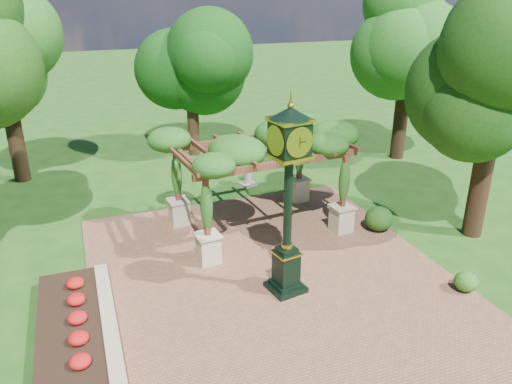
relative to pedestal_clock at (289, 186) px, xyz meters
name	(u,v)px	position (x,y,z in m)	size (l,w,h in m)	color
ground	(288,301)	(-0.14, -0.49, -3.12)	(120.00, 120.00, 0.00)	#1E4714
brick_plaza	(274,281)	(-0.14, 0.51, -3.10)	(10.00, 12.00, 0.04)	brown
border_wall	(109,321)	(-4.74, 0.01, -2.92)	(0.35, 5.00, 0.40)	#C6B793
flower_bed	(70,330)	(-5.64, 0.01, -2.94)	(1.50, 5.00, 0.36)	red
pedestal_clock	(289,186)	(0.00, 0.00, 0.00)	(1.19, 1.19, 5.23)	black
pergola	(259,149)	(0.67, 3.88, -0.22)	(5.91, 4.02, 3.53)	beige
sundial	(248,174)	(1.64, 7.84, -2.63)	(0.79, 0.79, 1.12)	gray
shrub_front	(466,281)	(4.61, -1.76, -2.80)	(0.63, 0.63, 0.57)	#2D601B
shrub_mid	(379,219)	(4.43, 2.25, -2.66)	(0.95, 0.95, 0.85)	#1E4714
shrub_back	(298,185)	(3.19, 6.16, -2.72)	(0.81, 0.81, 0.73)	#245919
tree_west_far	(1,61)	(-7.33, 11.78, 1.94)	(3.94, 3.94, 7.39)	black
tree_north	(190,66)	(0.54, 12.75, 1.23)	(3.91, 3.91, 6.34)	#372616
tree_east_far	(411,27)	(9.75, 8.79, 2.99)	(3.92, 3.92, 8.92)	black
tree_east_near	(499,81)	(7.29, 0.95, 2.06)	(3.75, 3.75, 7.57)	#362015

